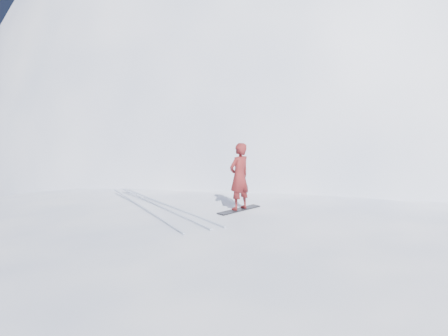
% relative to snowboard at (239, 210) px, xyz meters
% --- Properties ---
extents(near_ridge, '(36.00, 28.00, 4.80)m').
position_rel_snowboard_xyz_m(near_ridge, '(-0.21, 0.24, -2.41)').
color(near_ridge, white).
rests_on(near_ridge, ground).
extents(summit_peak, '(60.00, 56.00, 56.00)m').
position_rel_snowboard_xyz_m(summit_peak, '(20.79, 23.24, -2.41)').
color(summit_peak, white).
rests_on(summit_peak, ground).
extents(peak_shoulder, '(28.00, 24.00, 18.00)m').
position_rel_snowboard_xyz_m(peak_shoulder, '(8.79, 17.24, -2.41)').
color(peak_shoulder, white).
rests_on(peak_shoulder, ground).
extents(wind_bumps, '(16.00, 14.40, 1.00)m').
position_rel_snowboard_xyz_m(wind_bumps, '(-1.77, -0.64, -2.41)').
color(wind_bumps, white).
rests_on(wind_bumps, ground).
extents(snowboard, '(1.53, 0.72, 0.03)m').
position_rel_snowboard_xyz_m(snowboard, '(0.00, 0.00, 0.00)').
color(snowboard, black).
rests_on(snowboard, near_ridge).
extents(snowboarder, '(0.81, 0.65, 1.92)m').
position_rel_snowboard_xyz_m(snowboarder, '(0.00, 0.00, 0.97)').
color(snowboarder, maroon).
rests_on(snowboarder, snowboard).
extents(board_tracks, '(1.60, 5.99, 0.04)m').
position_rel_snowboard_xyz_m(board_tracks, '(-2.02, 1.59, 0.01)').
color(board_tracks, silver).
rests_on(board_tracks, ground).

